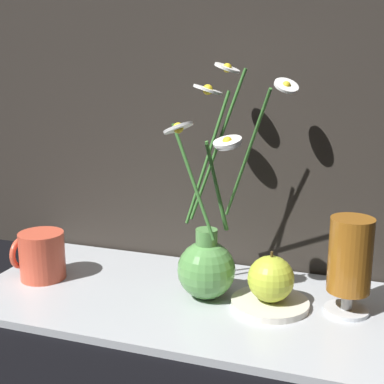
# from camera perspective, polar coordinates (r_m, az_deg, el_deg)

# --- Properties ---
(ground_plane) EXTENTS (6.00, 6.00, 0.00)m
(ground_plane) POSITION_cam_1_polar(r_m,az_deg,el_deg) (0.87, -0.55, -11.85)
(ground_plane) COLOR black
(shelf) EXTENTS (0.68, 0.32, 0.01)m
(shelf) POSITION_cam_1_polar(r_m,az_deg,el_deg) (0.87, -0.55, -11.49)
(shelf) COLOR #B2B7BC
(shelf) RESTS_ON ground_plane
(vase_with_flowers) EXTENTS (0.17, 0.21, 0.36)m
(vase_with_flowers) POSITION_cam_1_polar(r_m,az_deg,el_deg) (0.84, 1.70, -6.72)
(vase_with_flowers) COLOR #59994C
(vase_with_flowers) RESTS_ON shelf
(yellow_mug) EXTENTS (0.09, 0.08, 0.08)m
(yellow_mug) POSITION_cam_1_polar(r_m,az_deg,el_deg) (0.96, -15.82, -6.52)
(yellow_mug) COLOR #DB5138
(yellow_mug) RESTS_ON shelf
(tea_glass) EXTENTS (0.07, 0.07, 0.15)m
(tea_glass) POSITION_cam_1_polar(r_m,az_deg,el_deg) (0.82, 16.51, -6.85)
(tea_glass) COLOR silver
(tea_glass) RESTS_ON shelf
(saucer_plate) EXTENTS (0.12, 0.12, 0.01)m
(saucer_plate) POSITION_cam_1_polar(r_m,az_deg,el_deg) (0.84, 8.31, -11.67)
(saucer_plate) COLOR silver
(saucer_plate) RESTS_ON shelf
(orange_fruit) EXTENTS (0.07, 0.07, 0.08)m
(orange_fruit) POSITION_cam_1_polar(r_m,az_deg,el_deg) (0.82, 8.41, -9.14)
(orange_fruit) COLOR #B7C638
(orange_fruit) RESTS_ON saucer_plate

